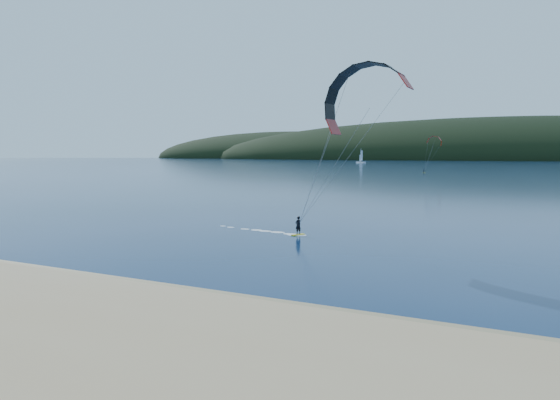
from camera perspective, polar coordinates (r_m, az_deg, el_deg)
name	(u,v)px	position (r m, az deg, el deg)	size (l,w,h in m)	color
ground	(121,315)	(27.44, -16.76, -11.81)	(1800.00, 1800.00, 0.00)	#081D3C
wet_sand	(179,293)	(30.69, -10.84, -9.79)	(220.00, 2.50, 0.10)	#937E56
headland	(536,160)	(764.35, 25.89, 3.93)	(1200.00, 310.00, 140.00)	black
kitesurfer_near	(365,114)	(43.37, 9.13, 9.18)	(23.11, 7.80, 15.44)	yellow
kitesurfer_far	(434,144)	(218.98, 16.30, 5.84)	(8.56, 6.37, 13.99)	yellow
sailboat	(361,162)	(445.88, 8.73, 4.07)	(8.86, 5.51, 12.34)	white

